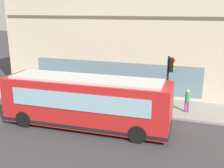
{
  "coord_description": "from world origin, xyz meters",
  "views": [
    {
      "loc": [
        -14.02,
        -6.61,
        6.95
      ],
      "look_at": [
        2.3,
        -1.21,
        2.13
      ],
      "focal_mm": 43.27,
      "sensor_mm": 36.0,
      "label": 1
    }
  ],
  "objects_px": {
    "traffic_light_near_corner": "(170,75)",
    "pedestrian_near_building_entrance": "(59,88)",
    "fire_hydrant": "(130,99)",
    "city_bus_nearside": "(86,102)",
    "pedestrian_near_hydrant": "(187,99)",
    "pedestrian_by_light_pole": "(69,82)"
  },
  "relations": [
    {
      "from": "city_bus_nearside",
      "to": "pedestrian_near_hydrant",
      "type": "xyz_separation_m",
      "value": [
        3.95,
        -5.69,
        -0.49
      ]
    },
    {
      "from": "pedestrian_near_building_entrance",
      "to": "pedestrian_by_light_pole",
      "type": "height_order",
      "value": "pedestrian_by_light_pole"
    },
    {
      "from": "traffic_light_near_corner",
      "to": "fire_hydrant",
      "type": "height_order",
      "value": "traffic_light_near_corner"
    },
    {
      "from": "pedestrian_near_hydrant",
      "to": "pedestrian_by_light_pole",
      "type": "bearing_deg",
      "value": 81.88
    },
    {
      "from": "pedestrian_near_hydrant",
      "to": "pedestrian_near_building_entrance",
      "type": "bearing_deg",
      "value": 92.75
    },
    {
      "from": "pedestrian_by_light_pole",
      "to": "pedestrian_near_hydrant",
      "type": "relative_size",
      "value": 1.05
    },
    {
      "from": "traffic_light_near_corner",
      "to": "pedestrian_near_building_entrance",
      "type": "distance_m",
      "value": 8.5
    },
    {
      "from": "city_bus_nearside",
      "to": "pedestrian_by_light_pole",
      "type": "bearing_deg",
      "value": 35.9
    },
    {
      "from": "pedestrian_by_light_pole",
      "to": "pedestrian_near_hydrant",
      "type": "distance_m",
      "value": 9.62
    },
    {
      "from": "traffic_light_near_corner",
      "to": "pedestrian_by_light_pole",
      "type": "bearing_deg",
      "value": 75.22
    },
    {
      "from": "fire_hydrant",
      "to": "pedestrian_near_hydrant",
      "type": "distance_m",
      "value": 4.15
    },
    {
      "from": "pedestrian_by_light_pole",
      "to": "traffic_light_near_corner",
      "type": "bearing_deg",
      "value": -104.78
    },
    {
      "from": "pedestrian_near_building_entrance",
      "to": "pedestrian_by_light_pole",
      "type": "relative_size",
      "value": 0.99
    },
    {
      "from": "fire_hydrant",
      "to": "pedestrian_near_hydrant",
      "type": "relative_size",
      "value": 0.46
    },
    {
      "from": "city_bus_nearside",
      "to": "traffic_light_near_corner",
      "type": "xyz_separation_m",
      "value": [
        3.1,
        -4.52,
        1.33
      ]
    },
    {
      "from": "city_bus_nearside",
      "to": "pedestrian_by_light_pole",
      "type": "relative_size",
      "value": 6.01
    },
    {
      "from": "traffic_light_near_corner",
      "to": "fire_hydrant",
      "type": "distance_m",
      "value": 4.0
    },
    {
      "from": "fire_hydrant",
      "to": "pedestrian_near_hydrant",
      "type": "bearing_deg",
      "value": -97.5
    },
    {
      "from": "traffic_light_near_corner",
      "to": "pedestrian_near_building_entrance",
      "type": "xyz_separation_m",
      "value": [
        0.39,
        8.3,
        -1.77
      ]
    },
    {
      "from": "traffic_light_near_corner",
      "to": "pedestrian_by_light_pole",
      "type": "relative_size",
      "value": 2.33
    },
    {
      "from": "pedestrian_by_light_pole",
      "to": "pedestrian_near_hydrant",
      "type": "height_order",
      "value": "pedestrian_by_light_pole"
    },
    {
      "from": "city_bus_nearside",
      "to": "pedestrian_near_hydrant",
      "type": "distance_m",
      "value": 6.94
    }
  ]
}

